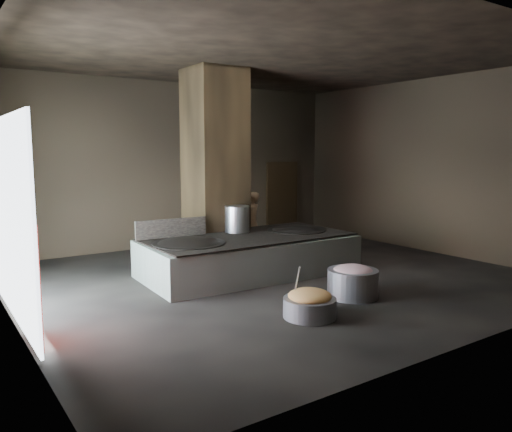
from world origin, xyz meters
TOP-DOWN VIEW (x-y plane):
  - floor at (0.00, 0.00)m, footprint 10.00×9.00m
  - ceiling at (0.00, 0.00)m, footprint 10.00×9.00m
  - back_wall at (0.00, 4.55)m, footprint 10.00×0.10m
  - front_wall at (0.00, -4.55)m, footprint 10.00×0.10m
  - left_wall at (-5.05, 0.00)m, footprint 0.10×9.00m
  - right_wall at (5.05, 0.00)m, footprint 0.10×9.00m
  - pillar at (-0.30, 1.90)m, footprint 1.20×1.20m
  - hearth_platform at (-0.28, 0.51)m, footprint 4.58×2.33m
  - platform_cap at (-0.28, 0.51)m, footprint 4.39×2.11m
  - wok_left at (-1.73, 0.46)m, footprint 1.42×1.42m
  - wok_left_rim at (-1.73, 0.46)m, footprint 1.44×1.44m
  - wok_right at (1.07, 0.56)m, footprint 1.32×1.32m
  - wok_right_rim at (1.07, 0.56)m, footprint 1.35×1.35m
  - stock_pot at (-0.23, 1.06)m, footprint 0.55×0.55m
  - splash_guard at (-1.73, 1.26)m, footprint 1.56×0.12m
  - cook at (1.10, 2.44)m, footprint 0.69×0.62m
  - veg_basin at (-1.04, -2.40)m, footprint 0.90×0.90m
  - veg_fill at (-1.04, -2.40)m, footprint 0.70×0.70m
  - ladle at (-1.19, -2.25)m, footprint 0.15×0.32m
  - meat_basin at (0.34, -1.98)m, footprint 0.98×0.98m
  - meat_fill at (0.34, -1.98)m, footprint 0.76×0.76m
  - doorway_near at (1.20, 4.45)m, footprint 1.18×0.08m
  - doorway_near_glow at (1.41, 4.23)m, footprint 0.76×0.04m
  - doorway_far at (3.60, 4.45)m, footprint 1.18×0.08m
  - doorway_far_glow at (3.61, 4.56)m, footprint 0.90×0.04m
  - left_opening at (-4.95, 0.20)m, footprint 0.04×4.20m
  - pavilion_sliver at (-4.88, -1.10)m, footprint 0.05×0.90m
  - tree_silhouette at (-4.85, 1.30)m, footprint 0.28×1.10m

SIDE VIEW (x-z plane):
  - floor at x=0.00m, z-range -0.10..0.00m
  - veg_basin at x=-1.04m, z-range 0.00..0.31m
  - meat_basin at x=0.34m, z-range 0.00..0.50m
  - veg_fill at x=-1.04m, z-range 0.24..0.46m
  - hearth_platform at x=-0.28m, z-range 0.00..0.78m
  - meat_fill at x=0.34m, z-range 0.30..0.60m
  - ladle at x=-1.19m, z-range 0.25..0.85m
  - wok_left at x=-1.73m, z-range 0.55..0.95m
  - wok_right at x=1.07m, z-range 0.56..0.94m
  - cook at x=1.10m, z-range 0.00..1.58m
  - platform_cap at x=-0.28m, z-range 0.80..0.83m
  - wok_left_rim at x=-1.73m, z-range 0.80..0.84m
  - wok_right_rim at x=1.07m, z-range 0.80..0.84m
  - pavilion_sliver at x=-4.88m, z-range 0.00..1.70m
  - splash_guard at x=-1.73m, z-range 0.83..1.23m
  - doorway_near_glow at x=1.41m, z-range 0.15..1.95m
  - doorway_far_glow at x=3.61m, z-range -0.01..2.11m
  - doorway_near at x=1.20m, z-range -0.09..2.29m
  - doorway_far at x=3.60m, z-range -0.09..2.29m
  - stock_pot at x=-0.23m, z-range 0.84..1.42m
  - left_opening at x=-4.95m, z-range 0.05..3.15m
  - tree_silhouette at x=-4.85m, z-range 1.65..2.75m
  - back_wall at x=0.00m, z-range 0.00..4.50m
  - front_wall at x=0.00m, z-range 0.00..4.50m
  - left_wall at x=-5.05m, z-range 0.00..4.50m
  - right_wall at x=5.05m, z-range 0.00..4.50m
  - pillar at x=-0.30m, z-range 0.00..4.50m
  - ceiling at x=0.00m, z-range 4.50..4.60m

